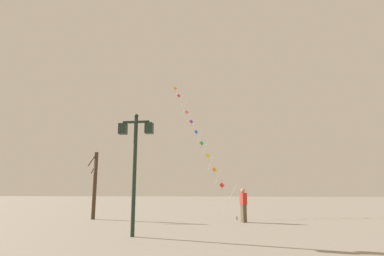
% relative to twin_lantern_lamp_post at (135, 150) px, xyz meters
% --- Properties ---
extents(ground_plane, '(160.00, 160.00, 0.00)m').
position_rel_twin_lantern_lamp_post_xyz_m(ground_plane, '(3.13, 11.06, -3.06)').
color(ground_plane, gray).
extents(twin_lantern_lamp_post, '(1.28, 0.28, 4.40)m').
position_rel_twin_lantern_lamp_post_xyz_m(twin_lantern_lamp_post, '(0.00, 0.00, 0.00)').
color(twin_lantern_lamp_post, '#1E2D23').
rests_on(twin_lantern_lamp_post, ground_plane).
extents(kite_train, '(5.70, 10.38, 11.36)m').
position_rel_twin_lantern_lamp_post_xyz_m(kite_train, '(0.77, 12.79, 2.83)').
color(kite_train, brown).
rests_on(kite_train, ground_plane).
extents(kite_flyer, '(0.41, 0.62, 1.71)m').
position_rel_twin_lantern_lamp_post_xyz_m(kite_flyer, '(3.98, 5.96, -2.15)').
color(kite_flyer, brown).
rests_on(kite_flyer, ground_plane).
extents(bare_tree, '(0.91, 1.45, 3.81)m').
position_rel_twin_lantern_lamp_post_xyz_m(bare_tree, '(-4.46, 6.66, -1.05)').
color(bare_tree, '#423323').
rests_on(bare_tree, ground_plane).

